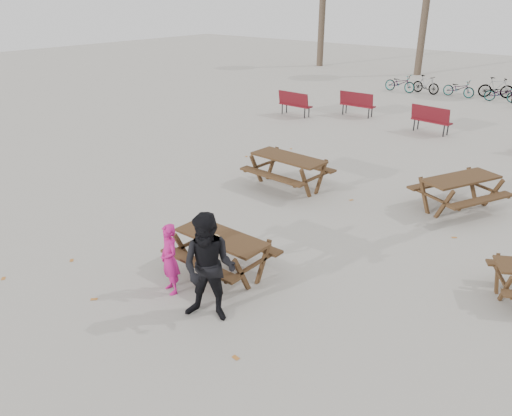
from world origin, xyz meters
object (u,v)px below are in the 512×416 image
Objects in this scene: main_picnic_table at (222,245)px; food_tray at (217,238)px; adult at (209,268)px; soda_bottle at (205,233)px; picnic_table_north at (288,172)px; child at (170,259)px; picnic_table_far at (459,194)px.

food_tray is at bearing -83.77° from main_picnic_table.
adult is at bearing -51.36° from food_tray.
adult is (0.83, -1.16, 0.34)m from main_picnic_table.
adult reaches higher than soda_bottle.
food_tray is at bearing 17.33° from soda_bottle.
food_tray is 0.09× the size of picnic_table_north.
food_tray reaches higher than main_picnic_table.
main_picnic_table is 1.38× the size of child.
soda_bottle is 0.13× the size of child.
picnic_table_north is at bearing 133.55° from picnic_table_far.
soda_bottle reaches higher than main_picnic_table.
main_picnic_table is 1.46m from adult.
adult reaches higher than picnic_table_north.
picnic_table_north is at bearing 111.00° from main_picnic_table.
picnic_table_far is at bearing 22.11° from picnic_table_north.
main_picnic_table is at bearing 100.75° from adult.
soda_bottle is 0.09× the size of picnic_table_far.
adult is at bearing -63.02° from picnic_table_north.
food_tray is 6.44m from picnic_table_far.
picnic_table_far reaches higher than main_picnic_table.
child reaches higher than picnic_table_north.
child is at bearing -176.91° from picnic_table_far.
picnic_table_north is at bearing 89.58° from adult.
adult is at bearing -42.60° from soda_bottle.
food_tray is at bearing -66.81° from picnic_table_north.
child reaches higher than picnic_table_far.
soda_bottle reaches higher than food_tray.
soda_bottle is 6.59m from picnic_table_far.
picnic_table_north is (-1.43, 5.44, -0.22)m from child.
soda_bottle is at bearing 105.06° from child.
soda_bottle is at bearing 112.63° from adult.
picnic_table_north is at bearing 110.56° from food_tray.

